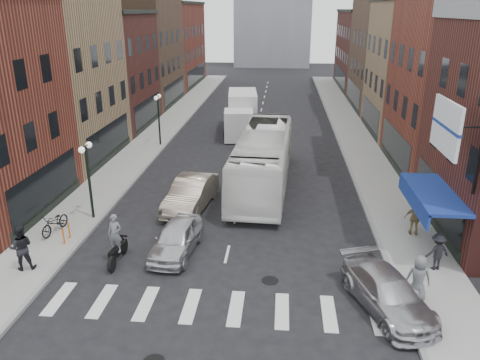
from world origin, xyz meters
name	(u,v)px	position (x,y,z in m)	size (l,w,h in m)	color
ground	(224,266)	(0.00, 0.00, 0.00)	(160.00, 160.00, 0.00)	black
sidewalk_left	(160,133)	(-8.50, 22.00, 0.07)	(3.00, 74.00, 0.15)	gray
sidewalk_right	(354,137)	(8.50, 22.00, 0.07)	(3.00, 74.00, 0.15)	gray
curb_left	(176,134)	(-7.00, 22.00, 0.00)	(0.20, 74.00, 0.16)	gray
curb_right	(337,137)	(7.00, 22.00, 0.00)	(0.20, 74.00, 0.16)	gray
crosswalk_stripes	(215,307)	(0.00, -3.00, 0.00)	(12.00, 2.20, 0.01)	silver
bldg_left_mid_a	(34,74)	(-14.99, 14.00, 6.15)	(10.30, 10.20, 12.30)	#947851
bldg_left_mid_b	(91,71)	(-14.99, 24.00, 5.15)	(10.30, 10.20, 10.30)	#491E1A
bldg_left_far_a	(128,44)	(-14.99, 35.00, 6.65)	(10.30, 12.20, 13.30)	brown
bldg_left_far_b	(160,45)	(-14.99, 49.00, 5.65)	(10.30, 16.20, 11.30)	maroon
bldg_right_mid_b	(435,69)	(14.99, 24.00, 5.65)	(10.30, 10.20, 11.30)	#947851
bldg_right_far_a	(405,51)	(14.99, 35.00, 6.15)	(10.30, 12.20, 12.30)	brown
bldg_right_far_b	(379,50)	(14.99, 49.00, 5.15)	(10.30, 16.20, 10.30)	#491E1A
awning_blue	(429,195)	(8.93, 2.50, 2.63)	(1.80, 5.00, 0.78)	navy
billboard_sign	(448,128)	(8.59, 0.50, 6.13)	(1.52, 3.00, 3.70)	black
streetlamp_near	(88,167)	(-7.40, 4.00, 2.91)	(0.32, 1.22, 4.11)	black
streetlamp_far	(158,110)	(-7.40, 18.00, 2.91)	(0.32, 1.22, 4.11)	black
bike_rack	(66,233)	(-7.60, 1.30, 0.55)	(0.08, 0.68, 0.80)	#D8590C
box_truck	(241,114)	(-1.28, 22.86, 1.72)	(2.93, 8.17, 3.47)	silver
motorcycle_rider	(116,241)	(-4.65, -0.17, 1.07)	(0.68, 2.25, 2.29)	black
transit_bus	(263,159)	(1.20, 9.84, 1.76)	(2.95, 12.62, 3.52)	white
sedan_left_near	(176,238)	(-2.28, 0.96, 0.72)	(1.70, 4.23, 1.44)	silver
sedan_left_far	(191,194)	(-2.58, 6.00, 0.85)	(1.80, 5.17, 1.70)	#B3A591
curb_car	(387,293)	(6.30, -2.53, 0.69)	(1.94, 4.76, 1.38)	#ADACB1
parked_bicycle	(55,223)	(-8.53, 2.13, 0.67)	(0.68, 1.96, 1.03)	black
ped_left_solo	(21,247)	(-8.30, -1.24, 1.14)	(0.96, 0.55, 1.98)	black
ped_right_a	(437,252)	(8.86, 0.31, 0.96)	(1.04, 0.52, 1.61)	black
ped_right_b	(415,218)	(8.78, 3.51, 1.01)	(1.01, 0.51, 1.73)	olive
ped_right_c	(418,278)	(7.50, -1.98, 1.05)	(0.88, 0.57, 1.80)	#595D61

